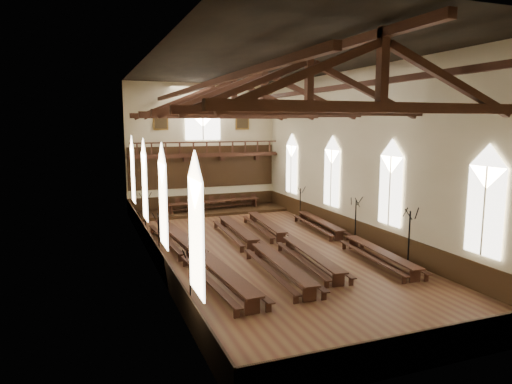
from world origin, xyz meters
TOP-DOWN VIEW (x-y plane):
  - ground at (0.00, 0.00)m, footprint 26.00×26.00m
  - room_walls at (0.00, 0.00)m, footprint 26.00×26.00m
  - wainscot_band at (0.00, 0.00)m, footprint 12.00×26.00m
  - side_windows at (-0.00, -0.00)m, footprint 11.85×19.80m
  - end_window at (0.00, 12.90)m, footprint 2.80×0.12m
  - minstrels_gallery at (0.00, 12.66)m, footprint 11.80×1.24m
  - portraits at (0.00, 12.90)m, footprint 7.75×0.09m
  - roof_trusses at (0.00, -0.00)m, footprint 11.70×25.70m
  - refectory_row_a at (-4.05, -0.79)m, footprint 2.02×14.62m
  - refectory_row_b at (-0.69, -0.63)m, footprint 1.80×14.19m
  - refectory_row_c at (1.46, 0.28)m, footprint 1.96×13.99m
  - refectory_row_d at (4.89, -0.57)m, footprint 1.92×13.75m
  - dais at (0.41, 11.40)m, footprint 11.40×3.10m
  - high_table at (0.41, 11.40)m, footprint 7.58×1.63m
  - high_chairs at (0.41, 12.14)m, footprint 7.66×0.46m
  - candelabrum_left_near at (-5.55, -6.41)m, footprint 0.66×0.70m
  - candelabrum_left_mid at (-5.55, 0.84)m, footprint 0.71×0.68m
  - candelabrum_left_far at (-5.55, 6.07)m, footprint 0.80×0.77m
  - candelabrum_right_near at (5.55, -5.04)m, footprint 0.87×0.81m
  - candelabrum_right_mid at (5.55, -0.41)m, footprint 0.77×0.82m
  - candelabrum_right_far at (5.55, 6.74)m, footprint 0.69×0.72m

SIDE VIEW (x-z plane):
  - ground at x=0.00m, z-range 0.00..0.00m
  - dais at x=0.41m, z-range 0.00..0.21m
  - refectory_row_d at x=4.89m, z-range 0.15..0.82m
  - refectory_row_c at x=1.46m, z-range 0.16..0.86m
  - refectory_row_b at x=-0.69m, z-range 0.17..0.89m
  - refectory_row_a at x=-4.05m, z-range 0.18..0.94m
  - wainscot_band at x=0.00m, z-range 0.00..1.20m
  - candelabrum_left_near at x=-5.55m, z-range -0.45..1.85m
  - candelabrum_left_mid at x=-5.55m, z-range -0.47..1.91m
  - high_chairs at x=0.41m, z-range 0.25..1.19m
  - candelabrum_right_far at x=5.55m, z-range -0.47..1.91m
  - high_table at x=0.41m, z-range 0.45..1.16m
  - candelabrum_left_far at x=-5.55m, z-range -0.52..2.15m
  - candelabrum_right_mid at x=5.55m, z-range -0.53..2.17m
  - candelabrum_right_near at x=5.55m, z-range -0.57..2.32m
  - side_windows at x=0.00m, z-range 1.49..5.99m
  - minstrels_gallery at x=0.00m, z-range 2.06..5.76m
  - room_walls at x=0.00m, z-range -6.54..19.46m
  - portraits at x=0.00m, z-range 6.38..7.82m
  - end_window at x=0.00m, z-range 5.32..9.12m
  - roof_trusses at x=0.00m, z-range 6.82..9.62m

